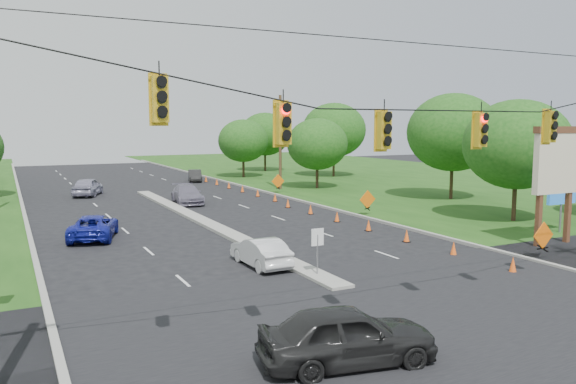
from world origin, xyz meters
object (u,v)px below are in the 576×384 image
pylon_sign (557,168)px  blue_pickup (94,227)px  black_sedan (347,335)px  white_sedan (260,252)px

pylon_sign → blue_pickup: bearing=150.0°
pylon_sign → black_sedan: bearing=-156.4°
pylon_sign → blue_pickup: 24.77m
pylon_sign → black_sedan: 19.62m
blue_pickup → white_sedan: bearing=137.4°
black_sedan → blue_pickup: black_sedan is taller
pylon_sign → white_sedan: size_ratio=1.58×
black_sedan → pylon_sign: bearing=-55.5°
pylon_sign → white_sedan: bearing=170.3°
pylon_sign → blue_pickup: (-21.26, 12.27, -3.34)m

